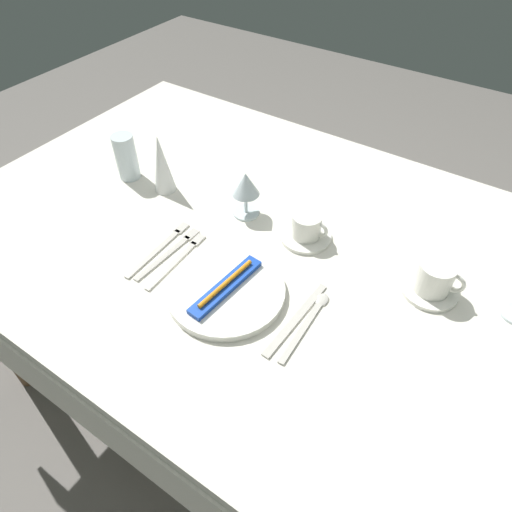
# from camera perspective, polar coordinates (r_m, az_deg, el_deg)

# --- Properties ---
(ground_plane) EXTENTS (6.00, 6.00, 0.00)m
(ground_plane) POSITION_cam_1_polar(r_m,az_deg,el_deg) (1.73, 2.57, -16.96)
(ground_plane) COLOR slate
(dining_table) EXTENTS (1.80, 1.11, 0.74)m
(dining_table) POSITION_cam_1_polar(r_m,az_deg,el_deg) (1.19, 3.57, -1.84)
(dining_table) COLOR silver
(dining_table) RESTS_ON ground
(dinner_plate) EXTENTS (0.27, 0.27, 0.02)m
(dinner_plate) POSITION_cam_1_polar(r_m,az_deg,el_deg) (1.03, -3.73, -4.36)
(dinner_plate) COLOR white
(dinner_plate) RESTS_ON dining_table
(toothbrush_package) EXTENTS (0.05, 0.21, 0.02)m
(toothbrush_package) POSITION_cam_1_polar(r_m,az_deg,el_deg) (1.01, -3.78, -3.75)
(toothbrush_package) COLOR blue
(toothbrush_package) RESTS_ON dinner_plate
(fork_outer) EXTENTS (0.03, 0.22, 0.00)m
(fork_outer) POSITION_cam_1_polar(r_m,az_deg,el_deg) (1.12, -9.59, -0.30)
(fork_outer) COLOR beige
(fork_outer) RESTS_ON dining_table
(fork_inner) EXTENTS (0.03, 0.21, 0.00)m
(fork_inner) POSITION_cam_1_polar(r_m,az_deg,el_deg) (1.14, -10.59, 0.55)
(fork_inner) COLOR beige
(fork_inner) RESTS_ON dining_table
(fork_salad) EXTENTS (0.03, 0.23, 0.00)m
(fork_salad) POSITION_cam_1_polar(r_m,az_deg,el_deg) (1.16, -11.77, 1.13)
(fork_salad) COLOR beige
(fork_salad) RESTS_ON dining_table
(dinner_knife) EXTENTS (0.03, 0.23, 0.00)m
(dinner_knife) POSITION_cam_1_polar(r_m,az_deg,el_deg) (0.98, 4.85, -7.99)
(dinner_knife) COLOR beige
(dinner_knife) RESTS_ON dining_table
(spoon_soup) EXTENTS (0.03, 0.21, 0.01)m
(spoon_soup) POSITION_cam_1_polar(r_m,az_deg,el_deg) (0.99, 6.76, -7.68)
(spoon_soup) COLOR beige
(spoon_soup) RESTS_ON dining_table
(saucer_left) EXTENTS (0.13, 0.13, 0.01)m
(saucer_left) POSITION_cam_1_polar(r_m,az_deg,el_deg) (1.11, 20.80, -3.89)
(saucer_left) COLOR white
(saucer_left) RESTS_ON dining_table
(coffee_cup_left) EXTENTS (0.11, 0.08, 0.07)m
(coffee_cup_left) POSITION_cam_1_polar(r_m,az_deg,el_deg) (1.08, 21.46, -2.43)
(coffee_cup_left) COLOR white
(coffee_cup_left) RESTS_ON saucer_left
(saucer_right) EXTENTS (0.13, 0.13, 0.01)m
(saucer_right) POSITION_cam_1_polar(r_m,az_deg,el_deg) (1.16, 6.17, 2.49)
(saucer_right) COLOR white
(saucer_right) RESTS_ON dining_table
(coffee_cup_right) EXTENTS (0.10, 0.07, 0.06)m
(coffee_cup_right) POSITION_cam_1_polar(r_m,az_deg,el_deg) (1.14, 6.39, 3.80)
(coffee_cup_right) COLOR white
(coffee_cup_right) RESTS_ON saucer_right
(wine_glass_centre) EXTENTS (0.07, 0.07, 0.13)m
(wine_glass_centre) POSITION_cam_1_polar(r_m,az_deg,el_deg) (1.18, -1.30, 8.66)
(wine_glass_centre) COLOR silver
(wine_glass_centre) RESTS_ON dining_table
(drink_tumbler) EXTENTS (0.06, 0.06, 0.13)m
(drink_tumbler) POSITION_cam_1_polar(r_m,az_deg,el_deg) (1.38, -15.87, 11.78)
(drink_tumbler) COLOR silver
(drink_tumbler) RESTS_ON dining_table
(napkin_folded) EXTENTS (0.06, 0.06, 0.17)m
(napkin_folded) POSITION_cam_1_polar(r_m,az_deg,el_deg) (1.30, -11.70, 11.19)
(napkin_folded) COLOR white
(napkin_folded) RESTS_ON dining_table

